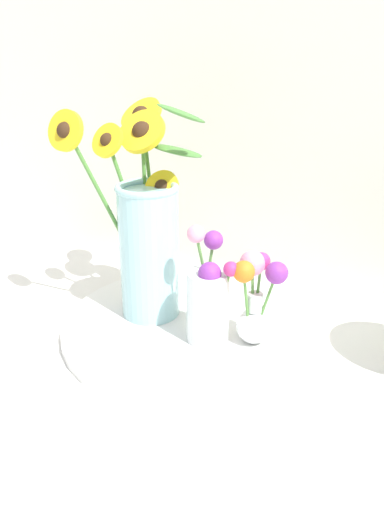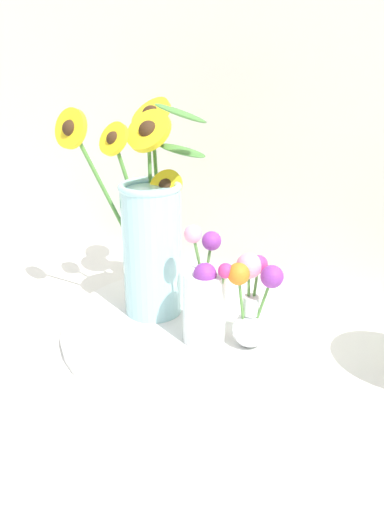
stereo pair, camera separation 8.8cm
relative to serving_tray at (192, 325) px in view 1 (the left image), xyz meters
name	(u,v)px [view 1 (the left image)]	position (x,y,z in m)	size (l,w,h in m)	color
ground_plane	(161,342)	(-0.03, -0.06, -0.01)	(6.00, 6.00, 0.00)	silver
serving_tray	(192,325)	(0.00, 0.00, 0.00)	(0.48, 0.48, 0.02)	white
mason_jar_sunflowers	(147,233)	(-0.09, 0.01, 0.17)	(0.27, 0.22, 0.41)	#9ED1D6
vase_small_center	(208,298)	(0.05, -0.04, 0.09)	(0.09, 0.08, 0.21)	white
vase_bulb_right	(255,299)	(0.12, -0.02, 0.09)	(0.09, 0.07, 0.17)	white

